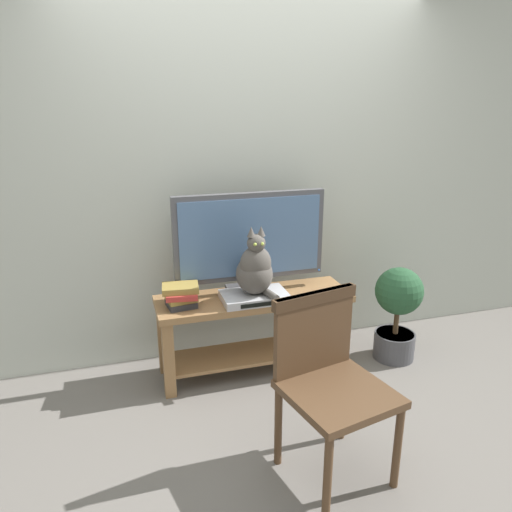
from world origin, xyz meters
TOP-DOWN VIEW (x-y plane):
  - ground_plane at (0.00, 0.00)m, footprint 12.00×12.00m
  - back_wall at (0.00, 0.92)m, footprint 7.00×0.12m
  - tv_stand at (-0.08, 0.49)m, footprint 1.31×0.41m
  - tv at (-0.08, 0.58)m, footprint 1.03×0.20m
  - media_box at (-0.09, 0.42)m, footprint 0.43×0.27m
  - cat at (-0.09, 0.41)m, footprint 0.24×0.31m
  - wooden_chair at (0.01, -0.51)m, footprint 0.57×0.57m
  - book_stack at (-0.57, 0.46)m, footprint 0.24×0.21m
  - potted_plant at (0.96, 0.36)m, footprint 0.34×0.34m

SIDE VIEW (x-z plane):
  - ground_plane at x=0.00m, z-range 0.00..0.00m
  - tv_stand at x=-0.08m, z-range 0.10..0.66m
  - potted_plant at x=0.96m, z-range 0.04..0.74m
  - wooden_chair at x=0.01m, z-range 0.08..1.01m
  - media_box at x=-0.09m, z-range 0.56..0.61m
  - book_stack at x=-0.57m, z-range 0.56..0.71m
  - cat at x=-0.09m, z-range 0.55..1.01m
  - tv at x=-0.08m, z-range 0.59..1.27m
  - back_wall at x=0.00m, z-range 0.00..2.80m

